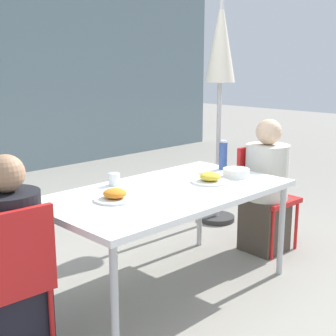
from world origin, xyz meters
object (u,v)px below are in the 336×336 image
at_px(chair_right, 262,189).
at_px(person_right, 266,191).
at_px(chair_left, 10,274).
at_px(bottle, 223,155).
at_px(person_left, 13,264).
at_px(closed_umbrella, 220,61).
at_px(drinking_cup, 114,179).
at_px(salad_bowl, 236,173).

xyz_separation_m(chair_right, person_right, (-0.05, -0.08, 0.01)).
xyz_separation_m(chair_left, bottle, (1.91, 0.15, 0.33)).
bearing_deg(bottle, chair_left, -175.44).
bearing_deg(chair_right, person_left, 1.93).
relative_size(person_left, closed_umbrella, 0.52).
xyz_separation_m(closed_umbrella, drinking_cup, (-1.59, -0.37, -0.81)).
bearing_deg(closed_umbrella, bottle, -138.41).
bearing_deg(bottle, closed_umbrella, 41.59).
distance_m(bottle, salad_bowl, 0.28).
height_order(chair_right, drinking_cup, chair_right).
relative_size(chair_left, closed_umbrella, 0.40).
distance_m(person_left, salad_bowl, 1.74).
bearing_deg(bottle, person_left, -177.69).
distance_m(chair_right, bottle, 0.53).
bearing_deg(salad_bowl, person_right, 5.30).
bearing_deg(salad_bowl, closed_umbrella, 45.93).
height_order(person_right, salad_bowl, person_right).
bearing_deg(person_left, chair_right, 2.14).
bearing_deg(drinking_cup, salad_bowl, -29.32).
height_order(person_left, bottle, person_left).
bearing_deg(person_left, closed_umbrella, 17.73).
xyz_separation_m(chair_left, drinking_cup, (0.97, 0.37, 0.26)).
xyz_separation_m(chair_left, person_left, (0.05, 0.08, 0.01)).
relative_size(chair_left, person_right, 0.78).
xyz_separation_m(person_left, chair_right, (2.25, -0.04, -0.01)).
bearing_deg(salad_bowl, drinking_cup, 150.68).
bearing_deg(salad_bowl, chair_left, 177.36).
bearing_deg(closed_umbrella, chair_left, -164.03).
height_order(person_left, salad_bowl, person_left).
distance_m(person_right, closed_umbrella, 1.35).
bearing_deg(person_right, closed_umbrella, -108.84).
distance_m(chair_left, chair_right, 2.31).
xyz_separation_m(bottle, salad_bowl, (-0.13, -0.23, -0.08)).
bearing_deg(person_right, drinking_cup, -14.65).
height_order(bottle, salad_bowl, bottle).
xyz_separation_m(bottle, drinking_cup, (-0.93, 0.22, -0.07)).
bearing_deg(salad_bowl, chair_right, 12.84).
distance_m(person_left, person_right, 2.20).
height_order(bottle, drinking_cup, bottle).
bearing_deg(drinking_cup, chair_left, -159.30).
relative_size(chair_right, salad_bowl, 4.46).
height_order(person_left, chair_right, person_left).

